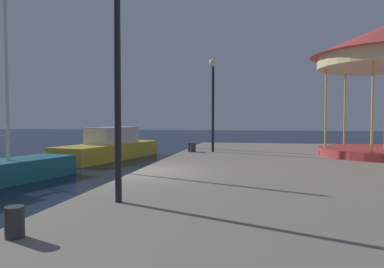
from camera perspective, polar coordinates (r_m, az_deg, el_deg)
The scene contains 7 objects.
ground_plane at distance 10.80m, azimuth -8.78°, elevation -9.94°, with size 120.00×120.00×0.00m, color black.
sailboat_yellow at distance 21.19m, azimuth -12.71°, elevation -2.00°, with size 3.71×7.62×7.41m.
lamp_post_near_edge at distance 6.80m, azimuth -11.63°, elevation 14.02°, with size 0.36×0.36×4.20m.
lamp_post_mid_promenade at distance 16.44m, azimuth 3.30°, elevation 7.19°, with size 0.36×0.36×4.18m.
bollard_north at distance 16.31m, azimuth 0.16°, elevation -2.15°, with size 0.24×0.24×0.40m, color #2D2D33.
bollard_south at distance 16.58m, azimuth -0.25°, elevation -2.07°, with size 0.24×0.24×0.40m, color #2D2D33.
bollard_center at distance 5.26m, azimuth -26.01°, elevation -12.29°, with size 0.24×0.24×0.40m, color #2D2D33.
Camera 1 is at (3.47, -9.96, 2.32)m, focal length 34.09 mm.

